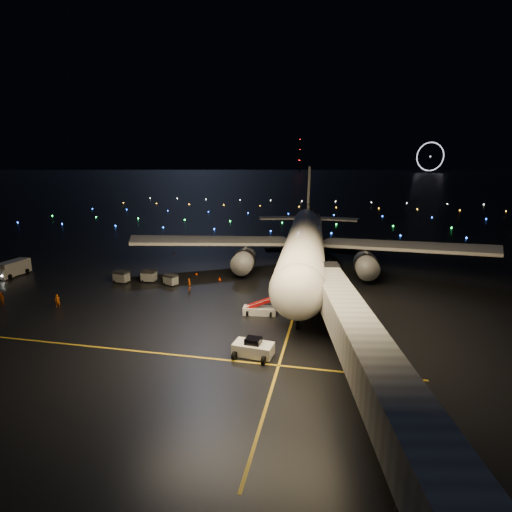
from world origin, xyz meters
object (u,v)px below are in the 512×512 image
object	(u,v)px
belt_loader	(260,303)
crew_c	(189,284)
crew_a	(58,301)
pushback_tug	(253,347)
crew_b	(1,299)
baggage_cart_2	(121,277)
service_truck	(14,268)
baggage_cart_1	(149,276)
baggage_cart_0	(171,280)
airliner	(306,220)

from	to	relation	value
belt_loader	crew_c	bearing A→B (deg)	143.54
crew_a	pushback_tug	bearing A→B (deg)	-48.42
pushback_tug	crew_c	xyz separation A→B (m)	(-13.42, 18.01, -0.00)
crew_b	baggage_cart_2	xyz separation A→B (m)	(10.11, 12.40, 0.02)
baggage_cart_2	crew_b	bearing A→B (deg)	-121.93
service_truck	crew_a	distance (m)	20.82
pushback_tug	belt_loader	xyz separation A→B (m)	(-1.50, 10.78, 0.52)
baggage_cart_1	baggage_cart_2	world-z (taller)	baggage_cart_1
belt_loader	crew_c	size ratio (longest dim) A/B	3.26
belt_loader	crew_b	distance (m)	33.95
baggage_cart_1	baggage_cart_2	xyz separation A→B (m)	(-3.99, -1.29, -0.00)
service_truck	baggage_cart_1	bearing A→B (deg)	5.21
baggage_cart_2	baggage_cart_0	bearing A→B (deg)	9.47
belt_loader	crew_a	xyz separation A→B (m)	(-26.00, -2.92, -0.56)
baggage_cart_2	crew_c	bearing A→B (deg)	0.25
baggage_cart_0	baggage_cart_1	distance (m)	4.19
crew_b	baggage_cart_2	bearing A→B (deg)	60.79
pushback_tug	service_truck	xyz separation A→B (m)	(-44.71, 19.58, 0.33)
airliner	service_truck	world-z (taller)	airliner
baggage_cart_2	belt_loader	bearing A→B (deg)	-12.89
pushback_tug	crew_c	bearing A→B (deg)	133.23
airliner	baggage_cart_2	distance (m)	31.61
belt_loader	crew_c	world-z (taller)	belt_loader
service_truck	baggage_cart_1	xyz separation A→B (m)	(23.56, 1.16, -0.33)
pushback_tug	baggage_cart_2	world-z (taller)	pushback_tug
service_truck	baggage_cart_0	xyz separation A→B (m)	(27.63, 0.18, -0.42)
service_truck	baggage_cart_1	world-z (taller)	service_truck
pushback_tug	service_truck	bearing A→B (deg)	162.89
service_truck	crew_c	world-z (taller)	service_truck
crew_c	airliner	bearing A→B (deg)	115.01
belt_loader	crew_a	distance (m)	26.17
pushback_tug	service_truck	size ratio (longest dim) A/B	0.57
crew_a	baggage_cart_2	size ratio (longest dim) A/B	0.82
pushback_tug	belt_loader	world-z (taller)	belt_loader
crew_b	baggage_cart_1	size ratio (longest dim) A/B	0.83
service_truck	baggage_cart_1	distance (m)	23.59
crew_a	airliner	bearing A→B (deg)	8.54
service_truck	crew_a	world-z (taller)	service_truck
crew_b	crew_a	bearing A→B (deg)	15.93
pushback_tug	baggage_cart_1	distance (m)	29.62
airliner	crew_b	world-z (taller)	airliner
crew_c	baggage_cart_0	size ratio (longest dim) A/B	0.94
airliner	crew_c	bearing A→B (deg)	-138.14
airliner	crew_c	distance (m)	23.27
airliner	baggage_cart_2	world-z (taller)	airliner
service_truck	crew_c	bearing A→B (deg)	-0.47
pushback_tug	crew_a	size ratio (longest dim) A/B	2.18
crew_a	baggage_cart_1	distance (m)	14.36
service_truck	baggage_cart_0	world-z (taller)	service_truck
belt_loader	baggage_cart_0	size ratio (longest dim) A/B	3.05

